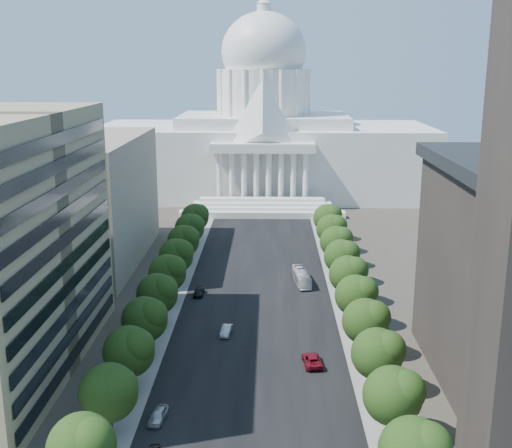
# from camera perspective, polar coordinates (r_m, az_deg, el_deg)

# --- Properties ---
(road_asphalt) EXTENTS (30.00, 260.00, 0.01)m
(road_asphalt) POSITION_cam_1_polar(r_m,az_deg,el_deg) (147.09, 0.26, -4.50)
(road_asphalt) COLOR black
(road_asphalt) RESTS_ON ground
(sidewalk_left) EXTENTS (8.00, 260.00, 0.02)m
(sidewalk_left) POSITION_cam_1_polar(r_m,az_deg,el_deg) (148.62, -7.11, -4.41)
(sidewalk_left) COLOR gray
(sidewalk_left) RESTS_ON ground
(sidewalk_right) EXTENTS (8.00, 260.00, 0.02)m
(sidewalk_right) POSITION_cam_1_polar(r_m,az_deg,el_deg) (148.01, 7.65, -4.51)
(sidewalk_right) COLOR gray
(sidewalk_right) RESTS_ON ground
(capitol) EXTENTS (120.00, 56.00, 73.00)m
(capitol) POSITION_cam_1_polar(r_m,az_deg,el_deg) (235.87, 0.67, 7.52)
(capitol) COLOR white
(capitol) RESTS_ON ground
(office_block_left_far) EXTENTS (38.00, 52.00, 30.00)m
(office_block_left_far) POSITION_cam_1_polar(r_m,az_deg,el_deg) (160.87, -17.04, 2.03)
(office_block_left_far) COLOR gray
(office_block_left_far) RESTS_ON ground
(tree_l_a) EXTENTS (7.79, 7.60, 9.97)m
(tree_l_a) POSITION_cam_1_polar(r_m,az_deg,el_deg) (76.00, -15.04, -18.51)
(tree_l_a) COLOR #33261C
(tree_l_a) RESTS_ON ground
(tree_l_b) EXTENTS (7.79, 7.60, 9.97)m
(tree_l_b) POSITION_cam_1_polar(r_m,az_deg,el_deg) (85.97, -12.79, -14.29)
(tree_l_b) COLOR #33261C
(tree_l_b) RESTS_ON ground
(tree_l_c) EXTENTS (7.79, 7.60, 9.97)m
(tree_l_c) POSITION_cam_1_polar(r_m,az_deg,el_deg) (96.40, -11.07, -10.95)
(tree_l_c) COLOR #33261C
(tree_l_c) RESTS_ON ground
(tree_l_d) EXTENTS (7.79, 7.60, 9.97)m
(tree_l_d) POSITION_cam_1_polar(r_m,az_deg,el_deg) (107.16, -9.73, -8.26)
(tree_l_d) COLOR #33261C
(tree_l_d) RESTS_ON ground
(tree_l_e) EXTENTS (7.79, 7.60, 9.97)m
(tree_l_e) POSITION_cam_1_polar(r_m,az_deg,el_deg) (118.16, -8.64, -6.07)
(tree_l_e) COLOR #33261C
(tree_l_e) RESTS_ON ground
(tree_l_f) EXTENTS (7.79, 7.60, 9.97)m
(tree_l_f) POSITION_cam_1_polar(r_m,az_deg,el_deg) (129.33, -7.75, -4.25)
(tree_l_f) COLOR #33261C
(tree_l_f) RESTS_ON ground
(tree_l_g) EXTENTS (7.79, 7.60, 9.97)m
(tree_l_g) POSITION_cam_1_polar(r_m,az_deg,el_deg) (140.64, -7.00, -2.72)
(tree_l_g) COLOR #33261C
(tree_l_g) RESTS_ON ground
(tree_l_h) EXTENTS (7.79, 7.60, 9.97)m
(tree_l_h) POSITION_cam_1_polar(r_m,az_deg,el_deg) (152.06, -6.37, -1.42)
(tree_l_h) COLOR #33261C
(tree_l_h) RESTS_ON ground
(tree_l_i) EXTENTS (7.79, 7.60, 9.97)m
(tree_l_i) POSITION_cam_1_polar(r_m,az_deg,el_deg) (163.56, -5.83, -0.30)
(tree_l_i) COLOR #33261C
(tree_l_i) RESTS_ON ground
(tree_l_j) EXTENTS (7.79, 7.60, 9.97)m
(tree_l_j) POSITION_cam_1_polar(r_m,az_deg,el_deg) (175.13, -5.36, 0.67)
(tree_l_j) COLOR #33261C
(tree_l_j) RESTS_ON ground
(tree_r_b) EXTENTS (7.79, 7.60, 9.97)m
(tree_r_b) POSITION_cam_1_polar(r_m,az_deg,el_deg) (85.11, 12.30, -14.57)
(tree_r_b) COLOR #33261C
(tree_r_b) RESTS_ON ground
(tree_r_c) EXTENTS (7.79, 7.60, 9.97)m
(tree_r_c) POSITION_cam_1_polar(r_m,az_deg,el_deg) (95.64, 10.95, -11.16)
(tree_r_c) COLOR #33261C
(tree_r_c) RESTS_ON ground
(tree_r_d) EXTENTS (7.79, 7.60, 9.97)m
(tree_r_d) POSITION_cam_1_polar(r_m,az_deg,el_deg) (106.47, 9.88, -8.42)
(tree_r_d) COLOR #33261C
(tree_r_d) RESTS_ON ground
(tree_r_e) EXTENTS (7.79, 7.60, 9.97)m
(tree_r_e) POSITION_cam_1_polar(r_m,az_deg,el_deg) (117.53, 9.03, -6.20)
(tree_r_e) COLOR #33261C
(tree_r_e) RESTS_ON ground
(tree_r_f) EXTENTS (7.79, 7.60, 9.97)m
(tree_r_f) POSITION_cam_1_polar(r_m,az_deg,el_deg) (128.77, 8.33, -4.35)
(tree_r_f) COLOR #33261C
(tree_r_f) RESTS_ON ground
(tree_r_g) EXTENTS (7.79, 7.60, 9.97)m
(tree_r_g) POSITION_cam_1_polar(r_m,az_deg,el_deg) (140.12, 7.74, -2.81)
(tree_r_g) COLOR #33261C
(tree_r_g) RESTS_ON ground
(tree_r_h) EXTENTS (7.79, 7.60, 9.97)m
(tree_r_h) POSITION_cam_1_polar(r_m,az_deg,el_deg) (151.58, 7.25, -1.50)
(tree_r_h) COLOR #33261C
(tree_r_h) RESTS_ON ground
(tree_r_i) EXTENTS (7.79, 7.60, 9.97)m
(tree_r_i) POSITION_cam_1_polar(r_m,az_deg,el_deg) (163.12, 6.82, -0.37)
(tree_r_i) COLOR #33261C
(tree_r_i) RESTS_ON ground
(tree_r_j) EXTENTS (7.79, 7.60, 9.97)m
(tree_r_j) POSITION_cam_1_polar(r_m,az_deg,el_deg) (174.71, 6.46, 0.61)
(tree_r_j) COLOR #33261C
(tree_r_j) RESTS_ON ground
(streetlight_b) EXTENTS (2.61, 0.44, 9.00)m
(streetlight_b) POSITION_cam_1_polar(r_m,az_deg,el_deg) (95.46, 11.95, -11.68)
(streetlight_b) COLOR gray
(streetlight_b) RESTS_ON ground
(streetlight_c) EXTENTS (2.61, 0.44, 9.00)m
(streetlight_c) POSITION_cam_1_polar(r_m,az_deg,el_deg) (118.15, 9.76, -6.44)
(streetlight_c) COLOR gray
(streetlight_c) RESTS_ON ground
(streetlight_d) EXTENTS (2.61, 0.44, 9.00)m
(streetlight_d) POSITION_cam_1_polar(r_m,az_deg,el_deg) (141.63, 8.31, -2.91)
(streetlight_d) COLOR gray
(streetlight_d) RESTS_ON ground
(streetlight_e) EXTENTS (2.61, 0.44, 9.00)m
(streetlight_e) POSITION_cam_1_polar(r_m,az_deg,el_deg) (165.55, 7.29, -0.39)
(streetlight_e) COLOR gray
(streetlight_e) RESTS_ON ground
(streetlight_f) EXTENTS (2.61, 0.44, 9.00)m
(streetlight_f) POSITION_cam_1_polar(r_m,az_deg,el_deg) (189.74, 6.52, 1.49)
(streetlight_f) COLOR gray
(streetlight_f) RESTS_ON ground
(car_silver) EXTENTS (2.12, 4.79, 1.53)m
(car_silver) POSITION_cam_1_polar(r_m,az_deg,el_deg) (115.45, -2.66, -9.45)
(car_silver) COLOR #A5A9AD
(car_silver) RESTS_ON ground
(car_red) EXTENTS (3.34, 6.20, 1.65)m
(car_red) POSITION_cam_1_polar(r_m,az_deg,el_deg) (104.98, 5.01, -11.96)
(car_red) COLOR maroon
(car_red) RESTS_ON ground
(car_dark_b) EXTENTS (2.15, 5.05, 1.45)m
(car_dark_b) POSITION_cam_1_polar(r_m,az_deg,el_deg) (134.45, -5.10, -6.04)
(car_dark_b) COLOR black
(car_dark_b) RESTS_ON ground
(car_parked) EXTENTS (2.54, 4.99, 1.63)m
(car_parked) POSITION_cam_1_polar(r_m,az_deg,el_deg) (91.03, -8.69, -16.45)
(car_parked) COLOR #A8AAAF
(car_parked) RESTS_ON ground
(city_bus) EXTENTS (3.88, 11.23, 3.06)m
(city_bus) POSITION_cam_1_polar(r_m,az_deg,el_deg) (140.87, 4.07, -4.72)
(city_bus) COLOR silver
(city_bus) RESTS_ON ground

